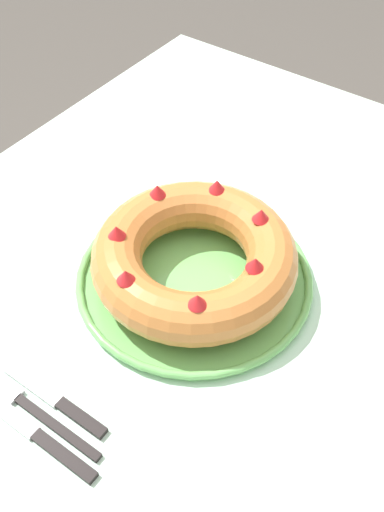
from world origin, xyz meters
TOP-DOWN VIEW (x-y plane):
  - ground_plane at (0.00, 0.00)m, footprint 8.00×8.00m
  - dining_table at (0.00, 0.00)m, footprint 1.26×0.97m
  - serving_dish at (0.01, 0.00)m, footprint 0.36×0.36m
  - bundt_cake at (0.01, 0.00)m, footprint 0.30×0.30m
  - fork at (-0.29, 0.04)m, footprint 0.02×0.20m
  - serving_knife at (-0.31, 0.01)m, footprint 0.02×0.22m
  - cake_knife at (-0.26, 0.02)m, footprint 0.02×0.17m

SIDE VIEW (x-z plane):
  - ground_plane at x=0.00m, z-range 0.00..0.00m
  - dining_table at x=0.00m, z-range 0.27..1.02m
  - fork at x=-0.29m, z-range 0.74..0.75m
  - serving_knife at x=-0.31m, z-range 0.74..0.75m
  - cake_knife at x=-0.26m, z-range 0.74..0.75m
  - serving_dish at x=0.01m, z-range 0.74..0.76m
  - bundt_cake at x=0.01m, z-range 0.75..0.84m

